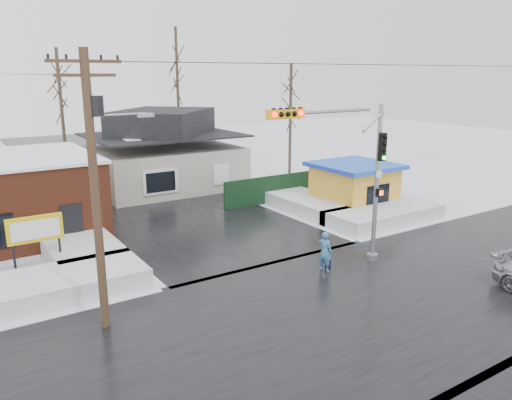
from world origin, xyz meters
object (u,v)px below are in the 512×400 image
traffic_signal (352,165)px  pedestrian (325,252)px  kiosk (354,186)px  utility_pole (96,177)px  marquee_sign (35,231)px

traffic_signal → pedestrian: 3.83m
kiosk → pedestrian: bearing=-140.2°
traffic_signal → utility_pole: size_ratio=0.78×
traffic_signal → marquee_sign: bearing=150.3°
marquee_sign → kiosk: size_ratio=0.55×
pedestrian → utility_pole: bearing=68.4°
utility_pole → pedestrian: size_ratio=5.11×
marquee_sign → pedestrian: size_ratio=1.45×
traffic_signal → kiosk: traffic_signal is taller
kiosk → pedestrian: 10.68m
traffic_signal → utility_pole: utility_pole is taller
utility_pole → kiosk: utility_pole is taller
marquee_sign → kiosk: bearing=1.6°
kiosk → pedestrian: (-8.19, -6.82, -0.58)m
traffic_signal → marquee_sign: traffic_signal is taller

